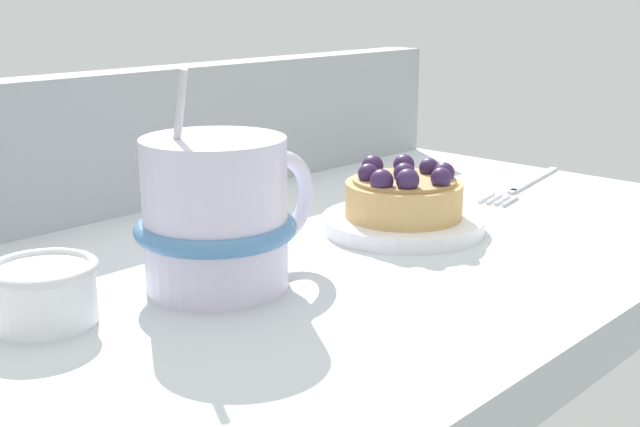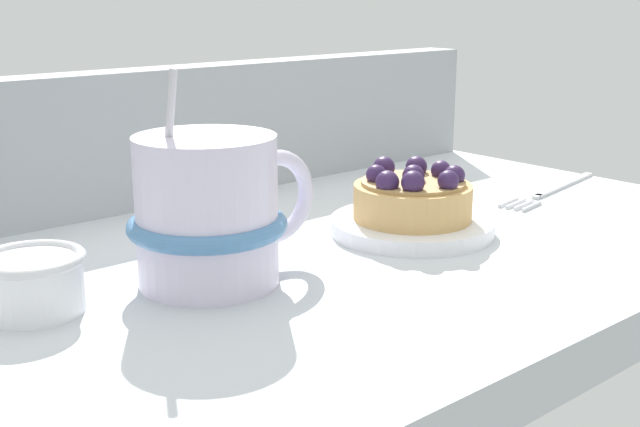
# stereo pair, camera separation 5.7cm
# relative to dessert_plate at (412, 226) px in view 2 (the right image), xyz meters

# --- Properties ---
(ground_plane) EXTENTS (0.68, 0.43, 0.03)m
(ground_plane) POSITION_rel_dessert_plate_xyz_m (-0.06, 0.02, -0.02)
(ground_plane) COLOR silver
(window_rail_back) EXTENTS (0.67, 0.04, 0.12)m
(window_rail_back) POSITION_rel_dessert_plate_xyz_m (-0.06, 0.21, 0.05)
(window_rail_back) COLOR #9EA3A8
(window_rail_back) RESTS_ON ground_plane
(dessert_plate) EXTENTS (0.13, 0.13, 0.01)m
(dessert_plate) POSITION_rel_dessert_plate_xyz_m (0.00, 0.00, 0.00)
(dessert_plate) COLOR white
(dessert_plate) RESTS_ON ground_plane
(raspberry_tart) EXTENTS (0.09, 0.09, 0.04)m
(raspberry_tart) POSITION_rel_dessert_plate_xyz_m (-0.00, 0.00, 0.02)
(raspberry_tart) COLOR tan
(raspberry_tart) RESTS_ON dessert_plate
(coffee_mug) EXTENTS (0.14, 0.10, 0.14)m
(coffee_mug) POSITION_rel_dessert_plate_xyz_m (-0.18, 0.01, 0.04)
(coffee_mug) COLOR silver
(coffee_mug) RESTS_ON ground_plane
(dessert_fork) EXTENTS (0.17, 0.05, 0.01)m
(dessert_fork) POSITION_rel_dessert_plate_xyz_m (0.20, 0.01, -0.00)
(dessert_fork) COLOR silver
(dessert_fork) RESTS_ON ground_plane
(sugar_bowl) EXTENTS (0.06, 0.06, 0.04)m
(sugar_bowl) POSITION_rel_dessert_plate_xyz_m (-0.28, 0.03, 0.01)
(sugar_bowl) COLOR white
(sugar_bowl) RESTS_ON ground_plane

